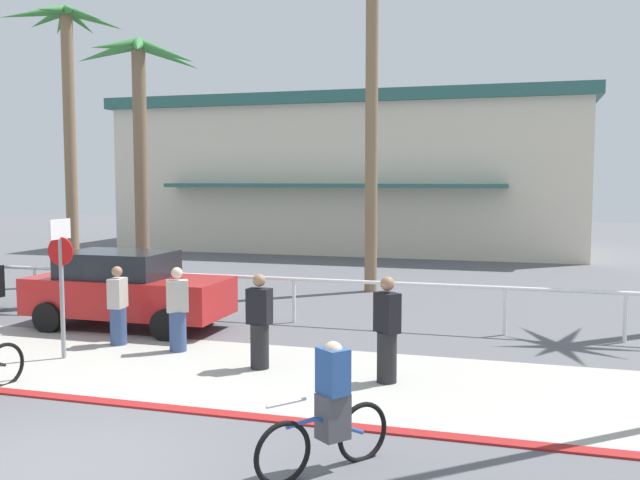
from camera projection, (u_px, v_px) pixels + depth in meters
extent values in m
plane|color=#5B5B60|center=(313.00, 311.00, 17.57)|extent=(80.00, 80.00, 0.00)
cube|color=#ADAAA0|center=(214.00, 371.00, 12.02)|extent=(44.00, 4.00, 0.02)
cube|color=maroon|center=(155.00, 407.00, 10.11)|extent=(44.00, 0.24, 0.03)
cube|color=beige|center=(354.00, 180.00, 33.61)|extent=(20.67, 8.46, 6.44)
cube|color=#2D605B|center=(355.00, 107.00, 33.31)|extent=(21.27, 9.06, 0.50)
cube|color=#2D605B|center=(327.00, 186.00, 29.11)|extent=(14.47, 1.20, 0.16)
cylinder|color=white|center=(294.00, 279.00, 16.05)|extent=(23.37, 0.08, 0.08)
cylinder|color=white|center=(35.00, 287.00, 18.06)|extent=(0.08, 0.08, 1.00)
cylinder|color=white|center=(115.00, 292.00, 17.41)|extent=(0.08, 0.08, 1.00)
cylinder|color=white|center=(201.00, 296.00, 16.75)|extent=(0.08, 0.08, 1.00)
cylinder|color=white|center=(294.00, 301.00, 16.09)|extent=(0.08, 0.08, 1.00)
cylinder|color=white|center=(395.00, 306.00, 15.43)|extent=(0.08, 0.08, 1.00)
cylinder|color=white|center=(505.00, 312.00, 14.77)|extent=(0.08, 0.08, 1.00)
cylinder|color=white|center=(625.00, 318.00, 14.12)|extent=(0.08, 0.08, 1.00)
cylinder|color=gray|center=(62.00, 299.00, 12.75)|extent=(0.08, 0.08, 2.20)
cube|color=white|center=(60.00, 229.00, 12.64)|extent=(0.04, 0.56, 0.36)
cylinder|color=red|center=(61.00, 251.00, 12.67)|extent=(0.52, 0.03, 0.52)
cylinder|color=#846B4C|center=(70.00, 150.00, 21.38)|extent=(0.36, 0.36, 8.31)
cone|color=#387F3D|center=(84.00, 15.00, 20.86)|extent=(1.30, 0.32, 0.68)
cone|color=#387F3D|center=(95.00, 20.00, 21.43)|extent=(1.47, 1.47, 0.73)
cone|color=#387F3D|center=(80.00, 22.00, 21.70)|extent=(0.32, 1.48, 0.74)
cone|color=#387F3D|center=(61.00, 23.00, 21.85)|extent=(1.60, 1.60, 0.70)
cone|color=#387F3D|center=(48.00, 19.00, 21.21)|extent=(1.37, 0.32, 0.75)
cone|color=#387F3D|center=(33.00, 14.00, 20.59)|extent=(1.58, 1.58, 0.74)
cone|color=#387F3D|center=(52.00, 9.00, 20.39)|extent=(0.32, 1.40, 0.58)
cone|color=#387F3D|center=(70.00, 10.00, 20.40)|extent=(1.28, 1.28, 0.61)
cylinder|color=#756047|center=(141.00, 174.00, 18.63)|extent=(0.36, 0.36, 6.79)
cone|color=#387F3D|center=(166.00, 53.00, 18.14)|extent=(1.69, 0.32, 0.85)
cone|color=#387F3D|center=(169.00, 57.00, 18.99)|extent=(1.25, 1.84, 0.77)
cone|color=#387F3D|center=(139.00, 55.00, 19.10)|extent=(1.09, 1.56, 0.63)
cone|color=#387F3D|center=(108.00, 53.00, 18.61)|extent=(1.90, 0.32, 0.69)
cone|color=#387F3D|center=(115.00, 46.00, 17.89)|extent=(0.97, 1.36, 0.58)
cone|color=#387F3D|center=(138.00, 46.00, 17.59)|extent=(1.11, 1.60, 0.72)
cylinder|color=#846B4C|center=(372.00, 125.00, 20.18)|extent=(0.36, 0.36, 9.66)
cube|color=red|center=(129.00, 295.00, 15.44)|extent=(4.40, 1.80, 0.80)
cube|color=#1E2328|center=(118.00, 264.00, 15.45)|extent=(2.29, 1.58, 0.56)
cylinder|color=black|center=(206.00, 309.00, 15.94)|extent=(0.66, 0.22, 0.66)
cylinder|color=black|center=(167.00, 325.00, 14.22)|extent=(0.66, 0.22, 0.66)
cylinder|color=black|center=(98.00, 303.00, 16.73)|extent=(0.66, 0.22, 0.66)
cylinder|color=black|center=(48.00, 317.00, 15.01)|extent=(0.66, 0.22, 0.66)
torus|color=black|center=(5.00, 365.00, 11.17)|extent=(0.19, 0.72, 0.72)
torus|color=black|center=(283.00, 454.00, 7.58)|extent=(0.49, 0.60, 0.72)
torus|color=black|center=(362.00, 432.00, 8.21)|extent=(0.49, 0.60, 0.72)
cylinder|color=#2851A8|center=(340.00, 426.00, 8.01)|extent=(0.47, 0.57, 0.35)
cylinder|color=#2851A8|center=(301.00, 423.00, 7.69)|extent=(0.28, 0.33, 0.07)
cylinder|color=#2851A8|center=(333.00, 421.00, 7.95)|extent=(0.05, 0.05, 0.44)
cylinder|color=silver|center=(286.00, 403.00, 7.56)|extent=(0.34, 0.41, 0.04)
cube|color=#4C4C51|center=(333.00, 416.00, 7.94)|extent=(0.42, 0.42, 0.52)
cube|color=#2D5699|center=(333.00, 371.00, 7.89)|extent=(0.43, 0.41, 0.52)
sphere|color=beige|center=(333.00, 351.00, 7.88)|extent=(0.22, 0.22, 0.22)
cylinder|color=#384C7A|center=(178.00, 332.00, 13.33)|extent=(0.44, 0.44, 0.78)
cube|color=#B7B2A8|center=(177.00, 296.00, 13.27)|extent=(0.48, 0.43, 0.60)
sphere|color=beige|center=(177.00, 273.00, 13.23)|extent=(0.21, 0.21, 0.21)
cylinder|color=#232326|center=(260.00, 347.00, 12.12)|extent=(0.35, 0.35, 0.80)
cube|color=black|center=(259.00, 306.00, 12.06)|extent=(0.42, 0.30, 0.61)
sphere|color=#9E7556|center=(259.00, 280.00, 12.02)|extent=(0.22, 0.22, 0.22)
cylinder|color=#384C7A|center=(118.00, 327.00, 13.87)|extent=(0.36, 0.36, 0.76)
cube|color=#B7B2A8|center=(118.00, 293.00, 13.81)|extent=(0.31, 0.43, 0.58)
sphere|color=#9E7556|center=(117.00, 272.00, 13.77)|extent=(0.21, 0.21, 0.21)
cylinder|color=#232326|center=(387.00, 358.00, 11.28)|extent=(0.45, 0.45, 0.83)
cube|color=black|center=(387.00, 313.00, 11.22)|extent=(0.47, 0.46, 0.64)
sphere|color=#9E7556|center=(387.00, 284.00, 11.18)|extent=(0.23, 0.23, 0.23)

